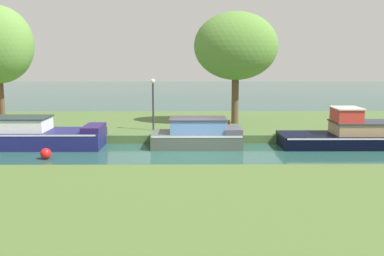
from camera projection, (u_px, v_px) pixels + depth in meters
name	position (u px, v px, depth m)	size (l,w,h in m)	color
ground_plane	(195.00, 152.00, 19.90)	(120.00, 120.00, 0.00)	#275249
riverbank_far	(193.00, 124.00, 26.78)	(72.00, 10.00, 0.40)	#4D6934
riverbank_near	(200.00, 220.00, 10.98)	(72.00, 10.00, 0.40)	#4F6931
slate_narrowboat	(198.00, 135.00, 20.99)	(4.20, 2.07, 1.38)	#4D544A
willow_tree_centre	(236.00, 46.00, 25.15)	(4.77, 3.33, 6.36)	brown
lamp_post	(153.00, 98.00, 23.17)	(0.24, 0.24, 2.69)	#333338
mooring_post_near	(229.00, 127.00, 22.42)	(0.13, 0.13, 0.67)	#4B322E
channel_buoy	(46.00, 154.00, 18.49)	(0.46, 0.46, 0.46)	red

